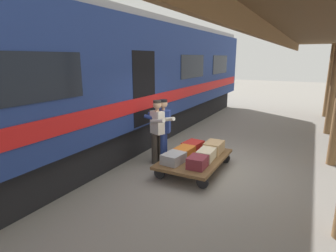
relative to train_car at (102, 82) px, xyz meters
name	(u,v)px	position (x,y,z in m)	size (l,w,h in m)	color
ground_plane	(219,170)	(-3.70, 0.00, -2.06)	(60.00, 60.00, 0.00)	gray
train_car	(102,82)	(0.00, 0.00, 0.00)	(3.02, 19.30, 4.00)	navy
luggage_cart	(195,159)	(-3.15, 0.32, -1.76)	(1.34, 2.13, 0.34)	brown
suitcase_orange_carryall	(184,152)	(-2.85, 0.32, -1.61)	(0.39, 0.59, 0.21)	#CC6B23
suitcase_burgundy_valise	(197,162)	(-3.45, 0.91, -1.59)	(0.39, 0.46, 0.26)	maroon
suitcase_gray_aluminum	(174,158)	(-2.85, 0.91, -1.60)	(0.42, 0.55, 0.24)	#9EA0A5
suitcase_cream_canvas	(206,155)	(-3.45, 0.32, -1.59)	(0.36, 0.59, 0.25)	beige
suitcase_red_plastic	(193,145)	(-2.85, -0.26, -1.62)	(0.43, 0.58, 0.20)	#AD231E
suitcase_tan_vintage	(214,147)	(-3.45, -0.26, -1.57)	(0.41, 0.59, 0.29)	tan
porter_in_overalls	(163,128)	(-2.12, 0.11, -1.14)	(0.72, 0.54, 1.70)	navy
porter_by_door	(158,130)	(-2.08, 0.31, -1.14)	(0.74, 0.59, 1.70)	#332D28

